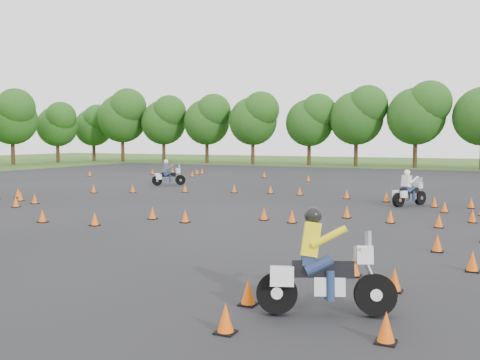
% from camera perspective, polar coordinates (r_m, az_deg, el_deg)
% --- Properties ---
extents(ground, '(140.00, 140.00, 0.00)m').
position_cam_1_polar(ground, '(19.92, -4.93, -4.25)').
color(ground, '#2D5119').
rests_on(ground, ground).
extents(asphalt_pad, '(62.00, 62.00, 0.00)m').
position_cam_1_polar(asphalt_pad, '(25.24, 1.94, -2.39)').
color(asphalt_pad, black).
rests_on(asphalt_pad, ground).
extents(treeline, '(86.79, 32.49, 11.08)m').
position_cam_1_polar(treeline, '(52.57, 19.21, 5.91)').
color(treeline, '#204915').
rests_on(treeline, ground).
extents(traffic_cones, '(36.04, 32.90, 0.45)m').
position_cam_1_polar(traffic_cones, '(24.64, 1.44, -2.02)').
color(traffic_cones, '#EF560A').
rests_on(traffic_cones, asphalt_pad).
extents(rider_grey, '(2.02, 1.97, 1.67)m').
position_cam_1_polar(rider_grey, '(34.59, -7.63, 0.81)').
color(rider_grey, '#474B50').
rests_on(rider_grey, ground).
extents(rider_yellow, '(2.47, 1.55, 1.83)m').
position_cam_1_polar(rider_yellow, '(9.19, 9.22, -8.75)').
color(rider_yellow, yellow).
rests_on(rider_yellow, ground).
extents(rider_white, '(1.63, 2.13, 1.62)m').
position_cam_1_polar(rider_white, '(25.02, 17.67, -0.79)').
color(rider_white, silver).
rests_on(rider_white, ground).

